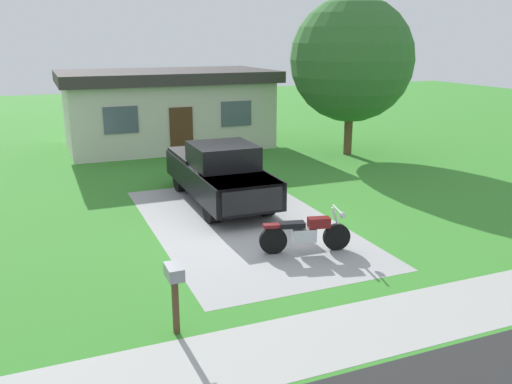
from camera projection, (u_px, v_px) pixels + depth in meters
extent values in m
plane|color=#39882C|center=(244.00, 224.00, 14.81)|extent=(80.00, 80.00, 0.00)
cube|color=#A1A1A1|center=(244.00, 224.00, 14.81)|extent=(4.89, 8.72, 0.01)
cube|color=#A9A9A4|center=(366.00, 328.00, 9.47)|extent=(36.00, 1.80, 0.01)
cylinder|color=black|center=(337.00, 237.00, 12.92)|extent=(0.67, 0.27, 0.66)
cylinder|color=black|center=(273.00, 240.00, 12.69)|extent=(0.67, 0.27, 0.66)
cube|color=silver|center=(304.00, 235.00, 12.78)|extent=(0.60, 0.38, 0.32)
cube|color=maroon|center=(319.00, 222.00, 12.75)|extent=(0.57, 0.37, 0.24)
cube|color=black|center=(292.00, 225.00, 12.65)|extent=(0.65, 0.41, 0.12)
cube|color=maroon|center=(273.00, 226.00, 12.59)|extent=(0.51, 0.31, 0.08)
cylinder|color=silver|center=(337.00, 222.00, 12.82)|extent=(0.34, 0.13, 0.77)
cylinder|color=silver|center=(338.00, 210.00, 12.73)|extent=(0.20, 0.69, 0.04)
sphere|color=silver|center=(342.00, 215.00, 12.79)|extent=(0.16, 0.16, 0.16)
cylinder|color=black|center=(266.00, 201.00, 15.42)|extent=(0.30, 0.84, 0.84)
cylinder|color=black|center=(211.00, 208.00, 14.83)|extent=(0.30, 0.84, 0.84)
cylinder|color=black|center=(226.00, 174.00, 18.54)|extent=(0.30, 0.84, 0.84)
cylinder|color=black|center=(180.00, 178.00, 17.94)|extent=(0.30, 0.84, 0.84)
cube|color=black|center=(219.00, 177.00, 16.62)|extent=(2.02, 5.61, 0.80)
cube|color=black|center=(240.00, 182.00, 14.89)|extent=(1.91, 1.91, 0.20)
cube|color=black|center=(223.00, 156.00, 16.06)|extent=(1.81, 1.91, 0.70)
cube|color=#3F4C56|center=(232.00, 164.00, 15.37)|extent=(1.70, 0.17, 0.60)
cube|color=black|center=(204.00, 159.00, 17.93)|extent=(1.91, 2.41, 0.50)
cube|color=black|center=(252.00, 201.00, 14.14)|extent=(1.70, 0.11, 0.64)
cube|color=#4C3823|center=(176.00, 304.00, 9.19)|extent=(0.10, 0.10, 1.10)
cube|color=gray|center=(174.00, 272.00, 9.02)|extent=(0.26, 0.48, 0.22)
cylinder|color=brown|center=(348.00, 129.00, 23.43)|extent=(0.36, 0.36, 2.24)
sphere|color=#346A2F|center=(352.00, 60.00, 22.63)|extent=(5.21, 5.21, 5.21)
cube|color=beige|center=(167.00, 114.00, 25.25)|extent=(9.00, 5.00, 3.00)
cube|color=#383333|center=(166.00, 76.00, 24.77)|extent=(9.60, 5.60, 0.50)
cube|color=#4C2D19|center=(181.00, 132.00, 23.12)|extent=(1.00, 0.08, 2.10)
cube|color=#4C5966|center=(121.00, 120.00, 22.02)|extent=(1.40, 0.06, 1.10)
cube|color=#4C5966|center=(236.00, 114.00, 23.86)|extent=(1.40, 0.06, 1.10)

